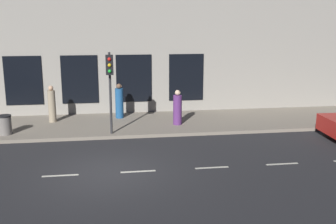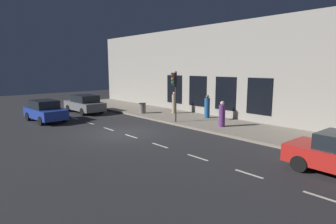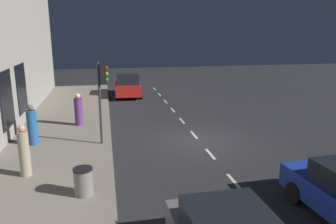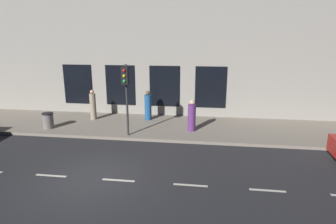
# 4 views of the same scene
# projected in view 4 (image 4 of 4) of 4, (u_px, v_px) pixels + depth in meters

# --- Properties ---
(ground_plane) EXTENTS (60.00, 60.00, 0.00)m
(ground_plane) POSITION_uv_depth(u_px,v_px,m) (92.00, 178.00, 10.53)
(ground_plane) COLOR #28282B
(sidewalk) EXTENTS (4.50, 32.00, 0.15)m
(sidewalk) POSITION_uv_depth(u_px,v_px,m) (134.00, 126.00, 16.49)
(sidewalk) COLOR gray
(sidewalk) RESTS_ON ground
(building_facade) EXTENTS (0.65, 32.00, 7.31)m
(building_facade) POSITION_uv_depth(u_px,v_px,m) (143.00, 59.00, 18.02)
(building_facade) COLOR gray
(building_facade) RESTS_ON ground
(lane_centre_line) EXTENTS (0.12, 27.20, 0.01)m
(lane_centre_line) POSITION_uv_depth(u_px,v_px,m) (118.00, 180.00, 10.39)
(lane_centre_line) COLOR beige
(lane_centre_line) RESTS_ON ground
(traffic_light) EXTENTS (0.45, 0.32, 3.59)m
(traffic_light) POSITION_uv_depth(u_px,v_px,m) (126.00, 84.00, 13.90)
(traffic_light) COLOR #2D2D30
(traffic_light) RESTS_ON sidewalk
(pedestrian_0) EXTENTS (0.59, 0.59, 1.68)m
(pedestrian_0) POSITION_uv_depth(u_px,v_px,m) (192.00, 117.00, 15.21)
(pedestrian_0) COLOR #5B2D70
(pedestrian_0) RESTS_ON sidewalk
(pedestrian_1) EXTENTS (0.42, 0.42, 1.81)m
(pedestrian_1) POSITION_uv_depth(u_px,v_px,m) (93.00, 106.00, 17.30)
(pedestrian_1) COLOR gray
(pedestrian_1) RESTS_ON sidewalk
(pedestrian_2) EXTENTS (0.42, 0.42, 1.77)m
(pedestrian_2) POSITION_uv_depth(u_px,v_px,m) (148.00, 106.00, 17.23)
(pedestrian_2) COLOR #1E5189
(pedestrian_2) RESTS_ON sidewalk
(trash_bin) EXTENTS (0.59, 0.59, 0.86)m
(trash_bin) POSITION_uv_depth(u_px,v_px,m) (48.00, 121.00, 15.70)
(trash_bin) COLOR slate
(trash_bin) RESTS_ON sidewalk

